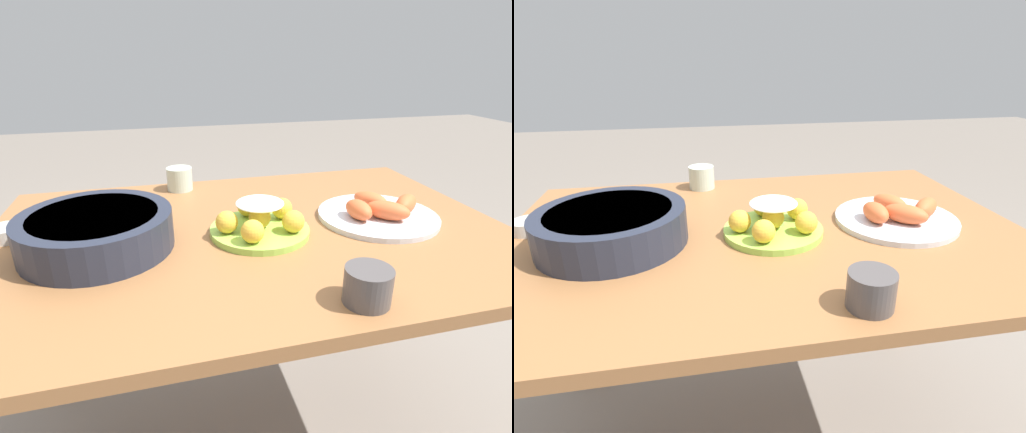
% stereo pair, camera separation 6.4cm
% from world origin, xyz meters
% --- Properties ---
extents(dining_table, '(1.30, 0.87, 0.77)m').
position_xyz_m(dining_table, '(0.00, 0.00, 0.66)').
color(dining_table, '#936038').
rests_on(dining_table, ground_plane).
extents(cake_plate, '(0.25, 0.25, 0.09)m').
position_xyz_m(cake_plate, '(-0.01, 0.03, 0.80)').
color(cake_plate, '#99CC4C').
rests_on(cake_plate, dining_table).
extents(serving_bowl, '(0.34, 0.34, 0.09)m').
position_xyz_m(serving_bowl, '(0.37, 0.02, 0.81)').
color(serving_bowl, '#232838').
rests_on(serving_bowl, dining_table).
extents(sauce_bowl, '(0.08, 0.08, 0.03)m').
position_xyz_m(sauce_bowl, '(0.58, -0.09, 0.79)').
color(sauce_bowl, beige).
rests_on(sauce_bowl, dining_table).
extents(seafood_platter, '(0.32, 0.32, 0.06)m').
position_xyz_m(seafood_platter, '(-0.35, 0.02, 0.79)').
color(seafood_platter, silver).
rests_on(seafood_platter, dining_table).
extents(cup_near, '(0.08, 0.08, 0.07)m').
position_xyz_m(cup_near, '(0.15, -0.36, 0.81)').
color(cup_near, beige).
rests_on(cup_near, dining_table).
extents(cup_far, '(0.09, 0.09, 0.07)m').
position_xyz_m(cup_far, '(-0.12, 0.36, 0.80)').
color(cup_far, '#4C4747').
rests_on(cup_far, dining_table).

